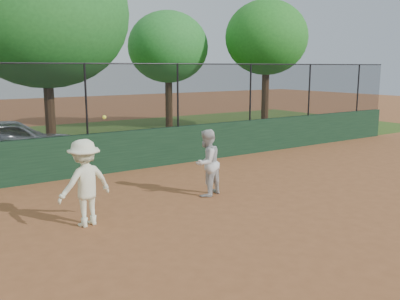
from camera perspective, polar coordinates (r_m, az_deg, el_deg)
ground at (r=8.42m, az=3.90°, el=-10.95°), size 80.00×80.00×0.00m
back_wall at (r=13.32m, az=-12.05°, el=-0.39°), size 26.00×0.20×1.20m
grass_strip at (r=19.05m, az=-18.76°, el=0.72°), size 36.00×12.00×0.01m
parked_car at (r=15.09m, az=-23.20°, el=0.90°), size 4.69×2.31×1.54m
player_second at (r=10.72m, az=0.86°, el=-1.66°), size 0.96×0.86×1.62m
player_main at (r=8.98m, az=-14.52°, el=-4.10°), size 1.21×0.84×2.18m
fence_assembly at (r=13.11m, az=-12.44°, el=6.63°), size 26.00×0.06×2.00m
tree_2 at (r=17.21m, az=-19.37°, el=16.18°), size 6.07×5.52×7.56m
tree_3 at (r=22.38m, az=-4.09°, el=12.98°), size 4.03×3.66×5.78m
tree_4 at (r=22.37m, az=8.53°, el=14.01°), size 4.14×3.77×6.27m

